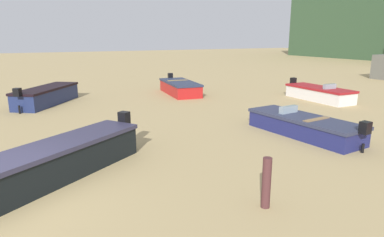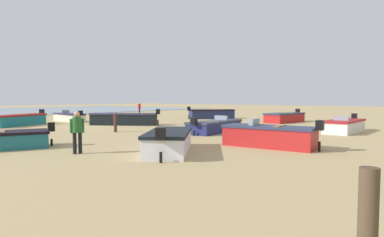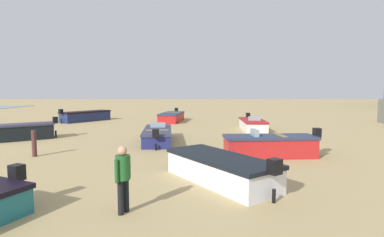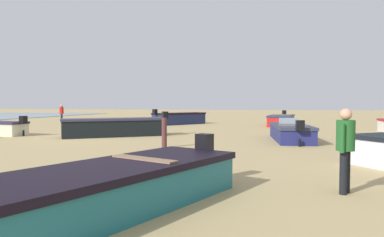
% 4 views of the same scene
% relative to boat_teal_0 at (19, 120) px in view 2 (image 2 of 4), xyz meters
% --- Properties ---
extents(ground_plane, '(160.00, 160.00, 0.00)m').
position_rel_boat_teal_0_xyz_m(ground_plane, '(-4.56, 4.45, -0.45)').
color(ground_plane, tan).
extents(boat_teal_0, '(4.81, 2.87, 1.20)m').
position_rel_boat_teal_0_xyz_m(boat_teal_0, '(0.00, 0.00, 0.00)').
color(boat_teal_0, '#176D79').
rests_on(boat_teal_0, ground).
extents(boat_white_1, '(4.22, 3.64, 1.16)m').
position_rel_boat_teal_0_xyz_m(boat_white_1, '(1.93, 17.49, -0.02)').
color(boat_white_1, white).
rests_on(boat_white_1, ground).
extents(boat_navy_2, '(4.68, 3.92, 1.27)m').
position_rel_boat_teal_0_xyz_m(boat_navy_2, '(-16.65, 6.33, 0.03)').
color(boat_navy_2, navy).
rests_on(boat_navy_2, ground).
extents(boat_navy_3, '(4.93, 1.95, 1.05)m').
position_rel_boat_teal_0_xyz_m(boat_navy_3, '(-5.48, 14.54, -0.07)').
color(boat_navy_3, navy).
rests_on(boat_navy_3, ground).
extents(boat_red_5, '(1.65, 4.30, 1.26)m').
position_rel_boat_teal_0_xyz_m(boat_red_5, '(-1.76, 19.97, 0.03)').
color(boat_red_5, red).
rests_on(boat_red_5, ground).
extents(boat_white_6, '(4.53, 1.61, 1.10)m').
position_rel_boat_teal_0_xyz_m(boat_white_6, '(-10.55, 20.85, -0.05)').
color(boat_white_6, silver).
rests_on(boat_white_6, ground).
extents(boat_black_7, '(4.00, 5.08, 1.28)m').
position_rel_boat_teal_0_xyz_m(boat_black_7, '(-5.55, 5.72, 0.03)').
color(boat_black_7, black).
rests_on(boat_black_7, ground).
extents(boat_cream_8, '(1.75, 4.78, 1.07)m').
position_rel_boat_teal_0_xyz_m(boat_cream_8, '(-4.99, -1.36, -0.07)').
color(boat_cream_8, beige).
rests_on(boat_cream_8, ground).
extents(boat_red_9, '(4.64, 2.25, 1.15)m').
position_rel_boat_teal_0_xyz_m(boat_red_9, '(-16.38, 14.45, -0.03)').
color(boat_red_9, red).
rests_on(boat_red_9, ground).
extents(mooring_post_near_water, '(0.20, 0.20, 1.16)m').
position_rel_boat_teal_0_xyz_m(mooring_post_near_water, '(-1.66, 9.59, 0.13)').
color(mooring_post_near_water, '#4E2A2B').
rests_on(mooring_post_near_water, ground).
extents(mooring_post_mid_beach, '(0.25, 0.25, 1.23)m').
position_rel_boat_teal_0_xyz_m(mooring_post_mid_beach, '(6.69, 25.42, 0.16)').
color(mooring_post_mid_beach, '#4D3B2B').
rests_on(mooring_post_mid_beach, ground).
extents(beach_walker_foreground, '(0.48, 0.48, 1.62)m').
position_rel_boat_teal_0_xyz_m(beach_walker_foreground, '(-15.92, -3.94, 0.50)').
color(beach_walker_foreground, black).
rests_on(beach_walker_foreground, ground).
extents(beach_walker_distant, '(0.52, 0.45, 1.62)m').
position_rel_boat_teal_0_xyz_m(beach_walker_distant, '(4.39, 15.00, 0.50)').
color(beach_walker_distant, black).
rests_on(beach_walker_distant, ground).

